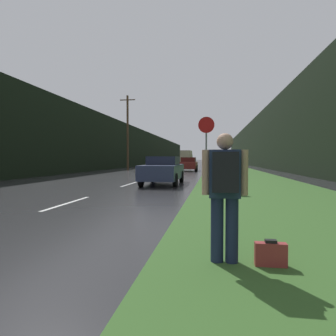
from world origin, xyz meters
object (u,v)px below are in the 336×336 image
object	(u,v)px
suitcase	(271,255)
car_passing_near	(163,170)
delivery_truck	(187,157)
car_passing_far	(188,164)
stop_sign	(206,145)
hitchhiker_with_backpack	(225,189)
car_oncoming	(167,163)

from	to	relation	value
suitcase	car_passing_near	world-z (taller)	car_passing_near
suitcase	delivery_truck	distance (m)	68.70
car_passing_far	stop_sign	bearing A→B (deg)	96.81
stop_sign	hitchhiker_with_backpack	distance (m)	9.22
car_oncoming	delivery_truck	bearing A→B (deg)	90.00
suitcase	car_passing_far	xyz separation A→B (m)	(-3.40, 29.09, 0.59)
hitchhiker_with_backpack	car_passing_near	bearing A→B (deg)	103.59
hitchhiker_with_backpack	suitcase	xyz separation A→B (m)	(0.58, -0.03, -0.83)
stop_sign	delivery_truck	world-z (taller)	delivery_truck
stop_sign	car_oncoming	xyz separation A→B (m)	(-5.98, 27.91, -1.24)
hitchhiker_with_backpack	car_passing_near	world-z (taller)	hitchhiker_with_backpack
car_passing_far	car_oncoming	world-z (taller)	car_passing_far
car_passing_near	car_oncoming	size ratio (longest dim) A/B	1.04
hitchhiker_with_backpack	car_passing_near	size ratio (longest dim) A/B	0.37
car_oncoming	car_passing_near	bearing A→B (deg)	-81.83
hitchhiker_with_backpack	car_passing_far	world-z (taller)	hitchhiker_with_backpack
suitcase	car_passing_near	xyz separation A→B (m)	(-3.40, 12.01, 0.61)
car_passing_near	car_oncoming	world-z (taller)	car_passing_near
hitchhiker_with_backpack	car_oncoming	bearing A→B (deg)	100.17
car_passing_near	car_passing_far	world-z (taller)	car_passing_far
stop_sign	car_passing_near	distance (m)	3.87
car_passing_far	car_oncoming	xyz separation A→B (m)	(-3.60, 8.01, -0.03)
stop_sign	suitcase	bearing A→B (deg)	-83.66
car_passing_near	delivery_truck	bearing A→B (deg)	-86.34
stop_sign	hitchhiker_with_backpack	xyz separation A→B (m)	(0.44, -9.16, -0.97)
car_passing_far	hitchhiker_with_backpack	bearing A→B (deg)	95.54
suitcase	hitchhiker_with_backpack	bearing A→B (deg)	177.36
car_passing_near	delivery_truck	xyz separation A→B (m)	(-3.60, 56.32, 0.95)
stop_sign	suitcase	distance (m)	9.42
stop_sign	car_passing_far	world-z (taller)	stop_sign
delivery_truck	car_passing_far	bearing A→B (deg)	-84.76
hitchhiker_with_backpack	stop_sign	bearing A→B (deg)	93.10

